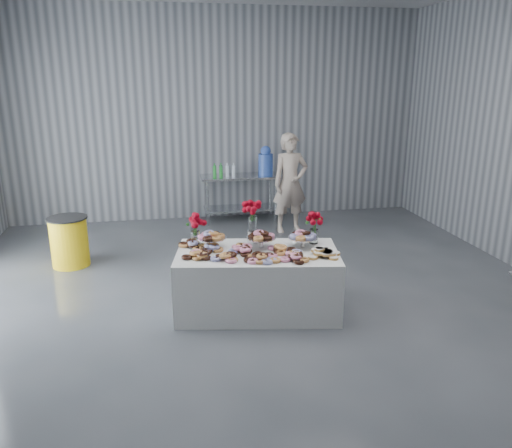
{
  "coord_description": "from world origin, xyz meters",
  "views": [
    {
      "loc": [
        -1.06,
        -5.25,
        2.74
      ],
      "look_at": [
        0.04,
        0.63,
        0.96
      ],
      "focal_mm": 35.0,
      "sensor_mm": 36.0,
      "label": 1
    }
  ],
  "objects_px": {
    "prep_table": "(240,190)",
    "person": "(290,183)",
    "water_jug": "(266,162)",
    "trash_barrel": "(69,242)",
    "display_table": "(257,281)"
  },
  "relations": [
    {
      "from": "prep_table",
      "to": "person",
      "type": "height_order",
      "value": "person"
    },
    {
      "from": "display_table",
      "to": "prep_table",
      "type": "relative_size",
      "value": 1.27
    },
    {
      "from": "water_jug",
      "to": "person",
      "type": "xyz_separation_m",
      "value": [
        0.28,
        -0.84,
        -0.26
      ]
    },
    {
      "from": "person",
      "to": "trash_barrel",
      "type": "bearing_deg",
      "value": -171.14
    },
    {
      "from": "trash_barrel",
      "to": "prep_table",
      "type": "bearing_deg",
      "value": 33.84
    },
    {
      "from": "prep_table",
      "to": "display_table",
      "type": "bearing_deg",
      "value": -95.93
    },
    {
      "from": "display_table",
      "to": "person",
      "type": "height_order",
      "value": "person"
    },
    {
      "from": "prep_table",
      "to": "trash_barrel",
      "type": "height_order",
      "value": "prep_table"
    },
    {
      "from": "display_table",
      "to": "person",
      "type": "bearing_deg",
      "value": 68.87
    },
    {
      "from": "prep_table",
      "to": "person",
      "type": "distance_m",
      "value": 1.18
    },
    {
      "from": "prep_table",
      "to": "water_jug",
      "type": "xyz_separation_m",
      "value": [
        0.5,
        -0.0,
        0.53
      ]
    },
    {
      "from": "water_jug",
      "to": "trash_barrel",
      "type": "height_order",
      "value": "water_jug"
    },
    {
      "from": "prep_table",
      "to": "water_jug",
      "type": "distance_m",
      "value": 0.73
    },
    {
      "from": "prep_table",
      "to": "person",
      "type": "bearing_deg",
      "value": -47.16
    },
    {
      "from": "display_table",
      "to": "prep_table",
      "type": "distance_m",
      "value": 3.94
    }
  ]
}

